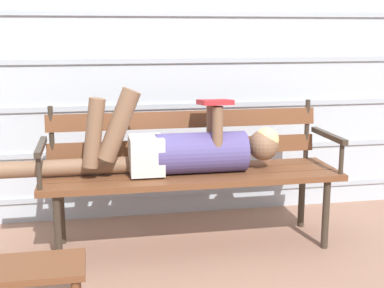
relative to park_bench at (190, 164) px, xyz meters
The scene contains 5 objects.
ground_plane 0.55m from the park_bench, 90.00° to the right, with size 12.00×12.00×0.00m, color #936B56.
house_siding 0.97m from the park_bench, 90.00° to the left, with size 4.37×0.08×2.56m.
park_bench is the anchor object (origin of this frame).
reclining_person 0.16m from the park_bench, 136.86° to the right, with size 1.70×0.25×0.54m.
footstool 1.26m from the park_bench, 134.80° to the right, with size 0.45×0.30×0.31m.
Camera 1 is at (-0.59, -2.96, 1.32)m, focal length 49.72 mm.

